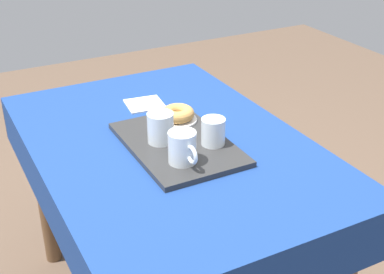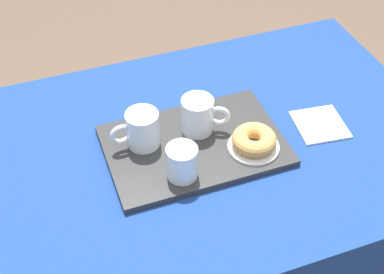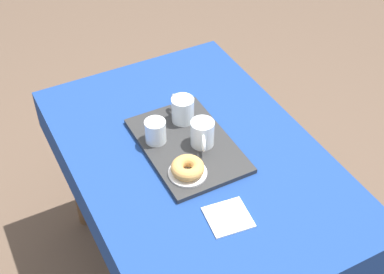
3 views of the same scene
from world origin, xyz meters
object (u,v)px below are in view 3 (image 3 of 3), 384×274
object	(u,v)px
dining_table	(196,177)
water_glass_near	(156,132)
serving_tray	(187,145)
donut_plate_left	(188,173)
tea_mug_left	(202,134)
paper_napkin	(228,217)
sugar_donut_left	(188,168)
tea_mug_right	(182,110)

from	to	relation	value
dining_table	water_glass_near	bearing A→B (deg)	-137.57
serving_tray	donut_plate_left	xyz separation A→B (m)	(0.13, -0.07, 0.01)
tea_mug_left	paper_napkin	size ratio (longest dim) A/B	0.91
dining_table	water_glass_near	size ratio (longest dim) A/B	14.36
paper_napkin	serving_tray	bearing A→B (deg)	174.28
dining_table	donut_plate_left	size ratio (longest dim) A/B	9.46
serving_tray	sugar_donut_left	world-z (taller)	sugar_donut_left
water_glass_near	sugar_donut_left	bearing A→B (deg)	7.02
tea_mug_right	paper_napkin	bearing A→B (deg)	-9.51
serving_tray	paper_napkin	xyz separation A→B (m)	(0.34, -0.03, -0.01)
tea_mug_right	serving_tray	bearing A→B (deg)	-19.65
dining_table	water_glass_near	world-z (taller)	water_glass_near
tea_mug_right	paper_napkin	distance (m)	0.48
tea_mug_right	paper_napkin	xyz separation A→B (m)	(0.47, -0.08, -0.06)
dining_table	serving_tray	distance (m)	0.13
paper_napkin	sugar_donut_left	bearing A→B (deg)	-171.28
donut_plate_left	sugar_donut_left	distance (m)	0.02
sugar_donut_left	donut_plate_left	bearing A→B (deg)	0.00
dining_table	paper_napkin	xyz separation A→B (m)	(0.30, -0.04, 0.12)
sugar_donut_left	serving_tray	bearing A→B (deg)	153.27
water_glass_near	sugar_donut_left	world-z (taller)	water_glass_near
water_glass_near	paper_napkin	size ratio (longest dim) A/B	0.65
serving_tray	donut_plate_left	size ratio (longest dim) A/B	3.44
dining_table	donut_plate_left	xyz separation A→B (m)	(0.09, -0.08, 0.14)
tea_mug_left	donut_plate_left	distance (m)	0.16
tea_mug_left	water_glass_near	size ratio (longest dim) A/B	1.41
tea_mug_right	sugar_donut_left	bearing A→B (deg)	-23.43
serving_tray	tea_mug_left	bearing A→B (deg)	59.75
dining_table	paper_napkin	distance (m)	0.32
tea_mug_right	paper_napkin	world-z (taller)	tea_mug_right
sugar_donut_left	tea_mug_left	bearing A→B (deg)	133.37
tea_mug_left	tea_mug_right	xyz separation A→B (m)	(-0.15, -0.00, 0.00)
donut_plate_left	sugar_donut_left	xyz separation A→B (m)	(0.00, 0.00, 0.02)
serving_tray	donut_plate_left	world-z (taller)	donut_plate_left
serving_tray	water_glass_near	world-z (taller)	water_glass_near
donut_plate_left	paper_napkin	size ratio (longest dim) A/B	0.98
tea_mug_left	paper_napkin	distance (m)	0.33
donut_plate_left	tea_mug_right	bearing A→B (deg)	156.57
paper_napkin	tea_mug_right	bearing A→B (deg)	170.49
dining_table	sugar_donut_left	bearing A→B (deg)	-41.74
water_glass_near	sugar_donut_left	size ratio (longest dim) A/B	0.77
serving_tray	tea_mug_right	bearing A→B (deg)	160.35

